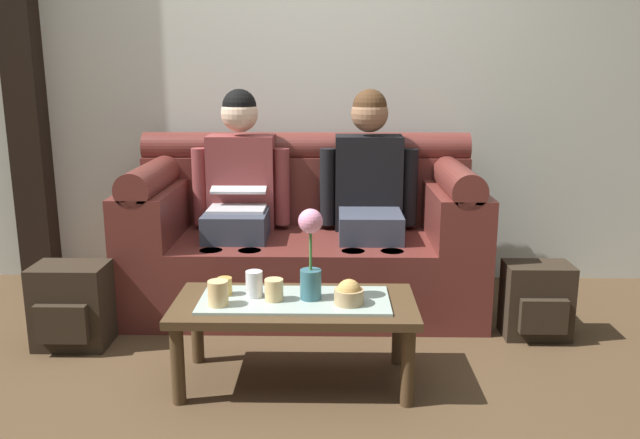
% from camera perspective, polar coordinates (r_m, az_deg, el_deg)
% --- Properties ---
extents(ground_plane, '(14.00, 14.00, 0.00)m').
position_cam_1_polar(ground_plane, '(2.78, -2.36, -15.54)').
color(ground_plane, '#4C3823').
extents(back_wall_patterned, '(6.00, 0.12, 2.90)m').
position_cam_1_polar(back_wall_patterned, '(4.14, -1.13, 14.71)').
color(back_wall_patterned, silver).
rests_on(back_wall_patterned, ground_plane).
extents(timber_pillar, '(0.20, 0.20, 2.90)m').
position_cam_1_polar(timber_pillar, '(4.43, -24.63, 13.46)').
color(timber_pillar, black).
rests_on(timber_pillar, ground_plane).
extents(couch, '(1.93, 0.88, 0.96)m').
position_cam_1_polar(couch, '(3.73, -1.37, -1.76)').
color(couch, maroon).
rests_on(couch, ground_plane).
extents(person_left, '(0.56, 0.67, 1.22)m').
position_cam_1_polar(person_left, '(3.70, -7.07, 2.50)').
color(person_left, '#383D4C').
rests_on(person_left, ground_plane).
extents(person_right, '(0.56, 0.67, 1.22)m').
position_cam_1_polar(person_right, '(3.67, 4.33, 2.48)').
color(person_right, '#383D4C').
rests_on(person_right, ground_plane).
extents(coffee_table, '(1.03, 0.49, 0.38)m').
position_cam_1_polar(coffee_table, '(2.80, -2.22, -8.04)').
color(coffee_table, '#47331E').
rests_on(coffee_table, ground_plane).
extents(flower_vase, '(0.10, 0.10, 0.39)m').
position_cam_1_polar(flower_vase, '(2.72, -0.83, -2.91)').
color(flower_vase, '#336672').
rests_on(flower_vase, coffee_table).
extents(snack_bowl, '(0.12, 0.12, 0.10)m').
position_cam_1_polar(snack_bowl, '(2.71, 2.55, -6.50)').
color(snack_bowl, tan).
rests_on(snack_bowl, coffee_table).
extents(cup_near_left, '(0.06, 0.06, 0.08)m').
position_cam_1_polar(cup_near_left, '(2.84, -8.34, -5.80)').
color(cup_near_left, gold).
rests_on(cup_near_left, coffee_table).
extents(cup_near_right, '(0.07, 0.07, 0.11)m').
position_cam_1_polar(cup_near_right, '(2.80, -5.77, -5.63)').
color(cup_near_right, silver).
rests_on(cup_near_right, coffee_table).
extents(cup_far_center, '(0.08, 0.08, 0.09)m').
position_cam_1_polar(cup_far_center, '(2.75, -4.05, -6.15)').
color(cup_far_center, '#DBB77A').
rests_on(cup_far_center, coffee_table).
extents(cup_far_left, '(0.08, 0.08, 0.10)m').
position_cam_1_polar(cup_far_left, '(2.72, -8.91, -6.38)').
color(cup_far_left, '#DBB77A').
rests_on(cup_far_left, coffee_table).
extents(backpack_left, '(0.35, 0.29, 0.41)m').
position_cam_1_polar(backpack_left, '(3.42, -20.90, -7.10)').
color(backpack_left, '#2D2319').
rests_on(backpack_left, ground_plane).
extents(backpack_right, '(0.33, 0.25, 0.38)m').
position_cam_1_polar(backpack_right, '(3.49, 18.43, -6.80)').
color(backpack_right, '#2D2319').
rests_on(backpack_right, ground_plane).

